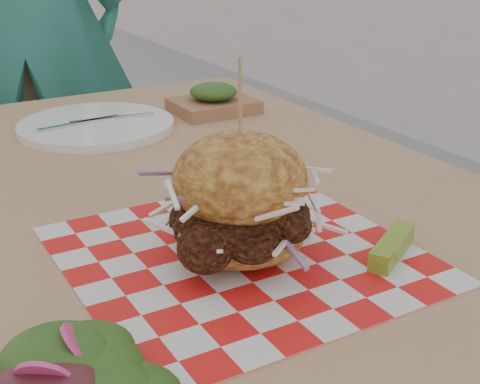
# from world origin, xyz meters

# --- Properties ---
(patio_table) EXTENTS (0.80, 1.20, 0.75)m
(patio_table) POSITION_xyz_m (-0.18, -0.04, 0.67)
(patio_table) COLOR tan
(patio_table) RESTS_ON ground
(patio_chair) EXTENTS (0.51, 0.52, 0.95)m
(patio_chair) POSITION_xyz_m (-0.20, 1.03, 0.55)
(patio_chair) COLOR tan
(patio_chair) RESTS_ON ground
(paper_liner) EXTENTS (0.36, 0.36, 0.00)m
(paper_liner) POSITION_xyz_m (-0.20, -0.23, 0.75)
(paper_liner) COLOR red
(paper_liner) RESTS_ON patio_table
(sandwich) EXTENTS (0.19, 0.19, 0.21)m
(sandwich) POSITION_xyz_m (-0.20, -0.23, 0.81)
(sandwich) COLOR gold
(sandwich) RESTS_ON paper_liner
(pickle_spear) EXTENTS (0.09, 0.07, 0.02)m
(pickle_spear) POSITION_xyz_m (-0.06, -0.32, 0.76)
(pickle_spear) COLOR olive
(pickle_spear) RESTS_ON paper_liner
(place_setting) EXTENTS (0.27, 0.27, 0.02)m
(place_setting) POSITION_xyz_m (-0.18, 0.30, 0.76)
(place_setting) COLOR white
(place_setting) RESTS_ON patio_table
(kraft_tray) EXTENTS (0.15, 0.12, 0.06)m
(kraft_tray) POSITION_xyz_m (0.05, 0.30, 0.77)
(kraft_tray) COLOR #956443
(kraft_tray) RESTS_ON patio_table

